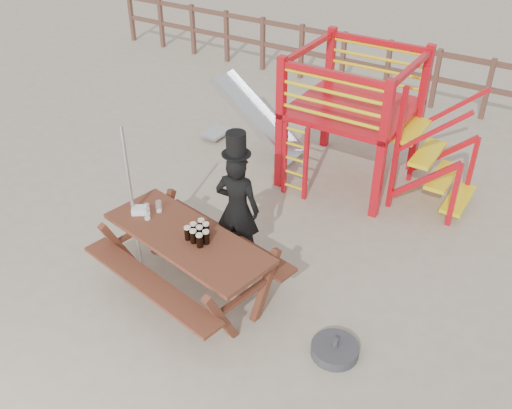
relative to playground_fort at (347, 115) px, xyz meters
name	(u,v)px	position (x,y,z in m)	size (l,w,h in m)	color
ground	(205,302)	(-0.12, -3.58, -1.07)	(60.00, 60.00, 0.00)	tan
back_fence	(412,67)	(-0.12, 3.42, -0.34)	(15.09, 0.09, 1.20)	brown
playground_fort	(347,115)	(0.00, 0.00, 0.00)	(4.71, 1.84, 2.10)	red
picnic_table	(188,257)	(-0.40, -3.49, -0.55)	(2.39, 1.86, 0.83)	brown
man_with_hat	(237,206)	(-0.24, -2.67, -0.24)	(0.64, 0.49, 1.85)	black
metal_pole	(132,200)	(-1.26, -3.45, -0.07)	(0.04, 0.04, 1.99)	#B2B2B7
parasol_base	(335,350)	(1.55, -3.47, -1.01)	(0.52, 0.52, 0.22)	#37373C
paper_bag	(139,210)	(-1.17, -3.43, -0.20)	(0.18, 0.14, 0.08)	white
stout_pints	(198,233)	(-0.25, -3.46, -0.15)	(0.30, 0.32, 0.17)	black
empty_glasses	(151,210)	(-1.02, -3.38, -0.17)	(0.16, 0.27, 0.15)	silver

